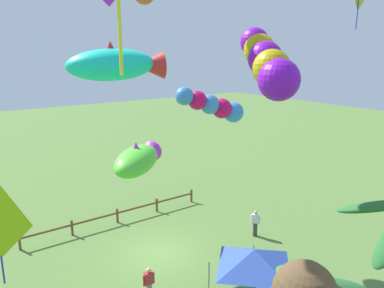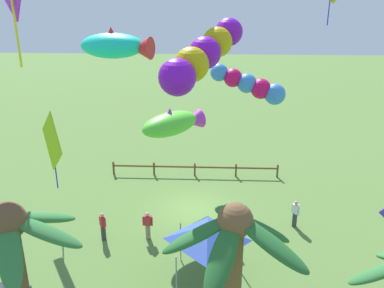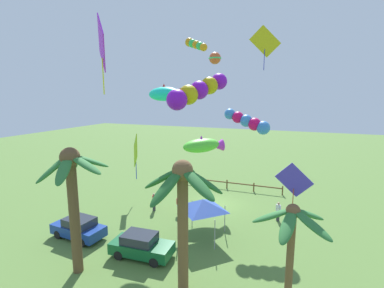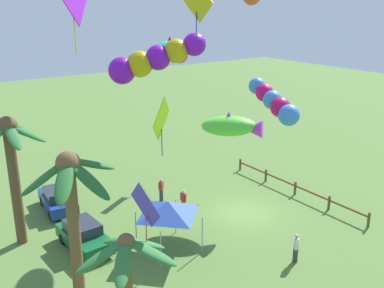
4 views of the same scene
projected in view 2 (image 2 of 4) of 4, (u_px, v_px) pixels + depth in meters
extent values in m
plane|color=#567A38|center=(194.00, 210.00, 25.37)|extent=(120.00, 120.00, 0.00)
ellipsoid|color=#2D7033|center=(10.00, 254.00, 10.69)|extent=(1.42, 2.09, 1.39)
ellipsoid|color=#2D7033|center=(45.00, 232.00, 11.40)|extent=(2.13, 0.63, 1.15)
ellipsoid|color=#2D7033|center=(43.00, 217.00, 12.13)|extent=(1.86, 2.00, 1.16)
ellipsoid|color=#2D7033|center=(1.00, 222.00, 12.19)|extent=(1.74, 1.90, 1.47)
sphere|color=brown|center=(7.00, 221.00, 11.34)|extent=(1.07, 1.07, 1.07)
ellipsoid|color=#236028|center=(198.00, 235.00, 12.26)|extent=(2.30, 0.72, 1.57)
ellipsoid|color=#236028|center=(222.00, 257.00, 11.38)|extent=(1.48, 2.32, 1.70)
ellipsoid|color=#236028|center=(271.00, 244.00, 11.62)|extent=(2.43, 1.80, 1.35)
ellipsoid|color=#236028|center=(263.00, 229.00, 12.67)|extent=(2.28, 1.69, 1.70)
ellipsoid|color=#236028|center=(227.00, 211.00, 13.24)|extent=(1.07, 2.50, 1.27)
sphere|color=brown|center=(235.00, 220.00, 12.04)|extent=(1.06, 1.06, 1.06)
ellipsoid|color=#2D7033|center=(380.00, 273.00, 12.46)|extent=(1.85, 0.57, 1.10)
cube|color=brown|center=(277.00, 171.00, 29.45)|extent=(0.12, 0.12, 0.95)
cube|color=brown|center=(236.00, 170.00, 29.57)|extent=(0.12, 0.12, 0.95)
cube|color=brown|center=(195.00, 169.00, 29.70)|extent=(0.12, 0.12, 0.95)
cube|color=brown|center=(154.00, 169.00, 29.82)|extent=(0.12, 0.12, 0.95)
cube|color=brown|center=(114.00, 168.00, 29.94)|extent=(0.12, 0.12, 0.95)
cube|color=brown|center=(195.00, 167.00, 29.63)|extent=(11.74, 0.09, 0.11)
cylinder|color=gray|center=(148.00, 232.00, 22.36)|extent=(0.26, 0.26, 0.84)
cube|color=#B72D33|center=(148.00, 220.00, 22.11)|extent=(0.39, 0.25, 0.54)
sphere|color=beige|center=(147.00, 214.00, 21.98)|extent=(0.21, 0.21, 0.21)
cylinder|color=#B72D33|center=(143.00, 221.00, 22.15)|extent=(0.09, 0.09, 0.52)
cylinder|color=#B72D33|center=(152.00, 221.00, 22.11)|extent=(0.09, 0.09, 0.52)
cylinder|color=#38383D|center=(295.00, 220.00, 23.48)|extent=(0.26, 0.26, 0.84)
cube|color=silver|center=(296.00, 209.00, 23.24)|extent=(0.42, 0.44, 0.54)
sphere|color=tan|center=(296.00, 203.00, 23.10)|extent=(0.21, 0.21, 0.21)
cylinder|color=silver|center=(292.00, 208.00, 23.42)|extent=(0.09, 0.09, 0.52)
cylinder|color=silver|center=(299.00, 211.00, 23.08)|extent=(0.09, 0.09, 0.52)
cylinder|color=#38383D|center=(104.00, 233.00, 22.26)|extent=(0.26, 0.26, 0.84)
cube|color=#B72D33|center=(103.00, 221.00, 22.01)|extent=(0.41, 0.44, 0.54)
sphere|color=tan|center=(102.00, 215.00, 21.88)|extent=(0.21, 0.21, 0.21)
cylinder|color=#B72D33|center=(104.00, 224.00, 21.85)|extent=(0.09, 0.09, 0.52)
cylinder|color=#B72D33|center=(101.00, 220.00, 22.21)|extent=(0.09, 0.09, 0.52)
cylinder|color=#9E9EA3|center=(234.00, 243.00, 20.25)|extent=(0.06, 0.06, 2.10)
cylinder|color=#9E9EA3|center=(181.00, 242.00, 20.36)|extent=(0.06, 0.06, 2.10)
cylinder|color=#9E9EA3|center=(237.00, 279.00, 17.83)|extent=(0.06, 0.06, 2.10)
cylinder|color=#9E9EA3|center=(176.00, 277.00, 17.94)|extent=(0.06, 0.06, 2.10)
pyramid|color=#2D4CA8|center=(207.00, 232.00, 18.58)|extent=(2.86, 2.86, 0.75)
sphere|color=purple|center=(177.00, 77.00, 14.35)|extent=(1.32, 1.32, 1.32)
sphere|color=#B6A10C|center=(192.00, 65.00, 14.92)|extent=(1.26, 1.26, 1.26)
sphere|color=purple|center=(205.00, 53.00, 15.48)|extent=(1.21, 1.21, 1.21)
sphere|color=#B6A10C|center=(217.00, 42.00, 16.04)|extent=(1.16, 1.16, 1.16)
sphere|color=purple|center=(229.00, 32.00, 16.60)|extent=(1.11, 1.11, 1.11)
cylinder|color=#2C30B8|center=(329.00, 8.00, 14.02)|extent=(0.04, 0.04, 1.14)
ellipsoid|color=#55D934|center=(170.00, 124.00, 23.03)|extent=(3.81, 3.57, 1.47)
cone|color=#C732D8|center=(192.00, 120.00, 23.94)|extent=(1.59, 1.59, 1.16)
cone|color=#C732D8|center=(170.00, 114.00, 22.83)|extent=(0.97, 0.97, 0.70)
ellipsoid|color=#15E1B9|center=(112.00, 46.00, 18.89)|extent=(3.48, 2.39, 1.24)
cone|color=red|center=(140.00, 48.00, 18.48)|extent=(1.27, 1.25, 1.03)
cone|color=red|center=(111.00, 34.00, 18.71)|extent=(0.78, 0.78, 0.64)
cylinder|color=yellow|center=(16.00, 31.00, 13.87)|extent=(0.08, 0.08, 2.39)
sphere|color=#3780D5|center=(275.00, 94.00, 21.47)|extent=(1.10, 1.10, 1.10)
sphere|color=#D30D59|center=(261.00, 89.00, 21.51)|extent=(1.05, 1.05, 1.05)
sphere|color=#3780D5|center=(247.00, 83.00, 21.56)|extent=(1.01, 1.01, 1.01)
sphere|color=#D30D59|center=(233.00, 78.00, 21.60)|extent=(0.97, 0.97, 0.97)
sphere|color=#3780D5|center=(219.00, 72.00, 21.64)|extent=(0.92, 0.92, 0.92)
cube|color=#8DC30C|center=(52.00, 141.00, 22.60)|extent=(1.97, 2.57, 3.16)
cylinder|color=#162EBD|center=(56.00, 171.00, 23.24)|extent=(0.07, 0.07, 2.07)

